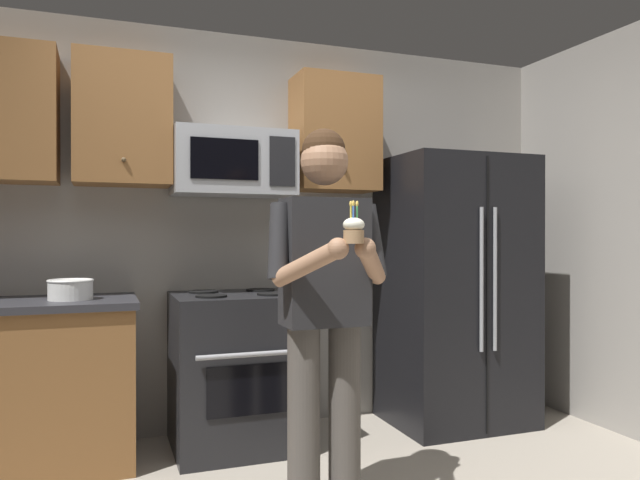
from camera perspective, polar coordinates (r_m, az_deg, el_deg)
name	(u,v)px	position (r m, az deg, el deg)	size (l,w,h in m)	color
wall_back	(247,232)	(4.04, -7.00, 0.81)	(4.40, 0.10, 2.60)	gray
oven_range	(237,370)	(3.72, -7.91, -12.17)	(0.76, 0.70, 0.93)	black
microwave	(233,164)	(3.77, -8.30, 7.24)	(0.74, 0.41, 0.40)	#9EA0A5
refrigerator	(455,290)	(4.19, 12.77, -4.69)	(0.90, 0.75, 1.80)	black
cabinet_row_upper	(136,122)	(3.79, -17.18, 10.72)	(2.78, 0.36, 0.76)	brown
bowl_large_white	(70,289)	(3.55, -22.73, -4.33)	(0.24, 0.24, 0.11)	white
person	(325,296)	(2.73, 0.50, -5.35)	(0.60, 0.48, 1.76)	#4C4742
cupcake	(354,230)	(2.41, 3.24, 0.98)	(0.09, 0.09, 0.17)	#A87F56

